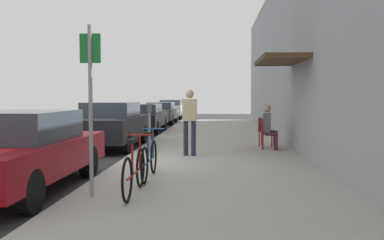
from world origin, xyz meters
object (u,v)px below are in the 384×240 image
(parking_meter, at_px, (150,124))
(pedestrian_standing, at_px, (190,117))
(parked_car_3, at_px, (161,112))
(bicycle_0, at_px, (134,171))
(parked_car_1, at_px, (111,124))
(parked_car_0, at_px, (20,150))
(bicycle_1, at_px, (149,159))
(cafe_chair_0, at_px, (267,132))
(parked_car_4, at_px, (171,109))
(cafe_chair_1, at_px, (264,130))
(seated_patron_0, at_px, (269,125))
(street_sign, at_px, (91,97))
(parked_car_2, at_px, (143,117))

(parking_meter, distance_m, pedestrian_standing, 1.37)
(parked_car_3, height_order, bicycle_0, parked_car_3)
(parked_car_1, bearing_deg, parked_car_0, -90.00)
(parking_meter, height_order, bicycle_1, parking_meter)
(parked_car_3, relative_size, cafe_chair_0, 5.06)
(parked_car_3, distance_m, bicycle_1, 17.56)
(parked_car_4, bearing_deg, bicycle_0, -85.06)
(parked_car_4, xyz_separation_m, parking_meter, (1.55, -19.53, 0.16))
(cafe_chair_1, xyz_separation_m, pedestrian_standing, (-2.14, -2.23, 0.50))
(seated_patron_0, height_order, cafe_chair_1, seated_patron_0)
(parked_car_4, relative_size, pedestrian_standing, 2.59)
(parked_car_0, distance_m, cafe_chair_0, 7.09)
(parked_car_3, bearing_deg, seated_patron_0, -69.24)
(parked_car_0, height_order, street_sign, street_sign)
(seated_patron_0, height_order, pedestrian_standing, pedestrian_standing)
(parked_car_0, distance_m, street_sign, 1.93)
(parked_car_3, distance_m, pedestrian_standing, 14.63)
(cafe_chair_0, bearing_deg, seated_patron_0, -7.66)
(street_sign, bearing_deg, bicycle_1, 66.01)
(cafe_chair_0, xyz_separation_m, pedestrian_standing, (-2.14, -1.45, 0.50))
(parked_car_1, bearing_deg, parked_car_3, 90.00)
(parking_meter, bearing_deg, bicycle_0, -83.49)
(parked_car_3, relative_size, bicycle_0, 2.57)
(parked_car_0, xyz_separation_m, bicycle_1, (2.15, 0.67, -0.24))
(street_sign, distance_m, seated_patron_0, 6.91)
(street_sign, relative_size, bicycle_1, 1.52)
(street_sign, distance_m, bicycle_1, 1.98)
(cafe_chair_0, bearing_deg, parked_car_2, 125.23)
(parked_car_2, bearing_deg, pedestrian_standing, -71.96)
(parked_car_4, xyz_separation_m, cafe_chair_0, (4.84, -18.79, -0.11))
(bicycle_1, bearing_deg, cafe_chair_0, 59.13)
(parked_car_4, relative_size, street_sign, 1.69)
(parked_car_4, bearing_deg, seated_patron_0, -75.38)
(parked_car_0, distance_m, seated_patron_0, 7.12)
(parked_car_1, distance_m, cafe_chair_1, 4.86)
(cafe_chair_0, height_order, pedestrian_standing, pedestrian_standing)
(parked_car_0, height_order, bicycle_1, parked_car_0)
(parked_car_4, relative_size, cafe_chair_1, 5.06)
(parked_car_4, distance_m, street_sign, 24.82)
(parked_car_4, bearing_deg, parked_car_3, -90.00)
(parked_car_1, relative_size, bicycle_0, 2.57)
(parked_car_0, relative_size, cafe_chair_0, 5.06)
(parked_car_0, height_order, pedestrian_standing, pedestrian_standing)
(cafe_chair_0, relative_size, cafe_chair_1, 1.00)
(parked_car_1, height_order, street_sign, street_sign)
(parked_car_0, distance_m, bicycle_1, 2.27)
(parked_car_1, height_order, parking_meter, parked_car_1)
(parked_car_1, bearing_deg, cafe_chair_1, -3.24)
(parked_car_0, relative_size, parked_car_4, 1.00)
(seated_patron_0, relative_size, cafe_chair_1, 1.48)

